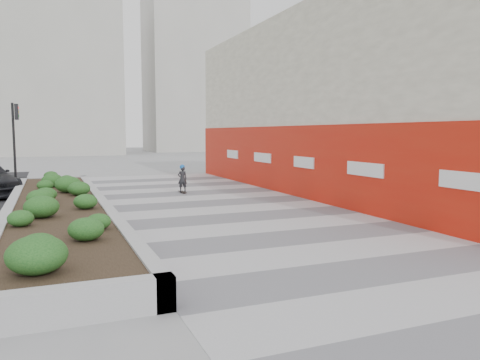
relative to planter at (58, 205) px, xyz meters
name	(u,v)px	position (x,y,z in m)	size (l,w,h in m)	color
ground	(329,255)	(5.50, -7.00, -0.42)	(160.00, 160.00, 0.00)	gray
walkway	(270,229)	(5.50, -4.00, -0.41)	(8.00, 36.00, 0.01)	#A8A8AD
building	(353,104)	(12.48, 1.98, 3.56)	(6.04, 24.08, 8.00)	#BCB4A0
planter	(58,205)	(0.00, 0.00, 0.00)	(3.00, 18.00, 0.90)	#9E9EA0
traffic_signal_near	(15,132)	(-1.73, 10.50, 2.34)	(0.33, 0.28, 4.20)	black
distant_bldg_north_l	(52,74)	(0.50, 48.00, 9.58)	(16.00, 12.00, 20.00)	#ADAAA3
distant_bldg_north_r	(194,71)	(20.50, 53.00, 11.58)	(14.00, 10.00, 24.00)	#ADAAA3
manhole_cover	(286,228)	(6.00, -4.00, -0.42)	(0.44, 0.44, 0.01)	#595654
skateboarder	(182,179)	(5.30, 4.59, 0.24)	(0.42, 0.73, 1.30)	beige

